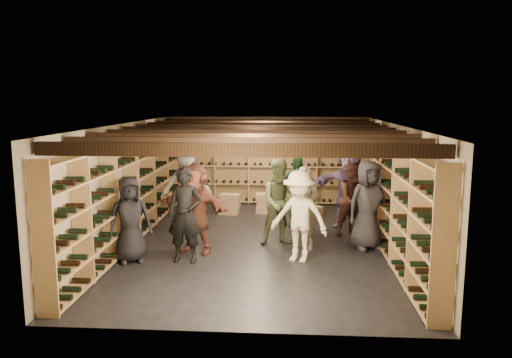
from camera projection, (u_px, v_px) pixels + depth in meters
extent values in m
plane|color=black|center=(257.00, 242.00, 10.22)|extent=(8.00, 8.00, 0.00)
cube|color=tan|center=(266.00, 160.00, 13.97)|extent=(5.50, 0.02, 2.40)
cube|color=tan|center=(236.00, 240.00, 6.09)|extent=(5.50, 0.02, 2.40)
cube|color=tan|center=(123.00, 183.00, 10.21)|extent=(0.02, 8.00, 2.40)
cube|color=tan|center=(396.00, 186.00, 9.85)|extent=(0.02, 8.00, 2.40)
cube|color=beige|center=(257.00, 124.00, 9.83)|extent=(5.50, 8.00, 0.01)
cube|color=black|center=(240.00, 150.00, 6.41)|extent=(5.40, 0.12, 0.18)
cube|color=black|center=(245.00, 144.00, 7.27)|extent=(5.40, 0.12, 0.18)
cube|color=black|center=(250.00, 139.00, 8.13)|extent=(5.40, 0.12, 0.18)
cube|color=black|center=(254.00, 135.00, 9.00)|extent=(5.40, 0.12, 0.18)
cube|color=black|center=(257.00, 132.00, 9.86)|extent=(5.40, 0.12, 0.18)
cube|color=black|center=(260.00, 129.00, 10.72)|extent=(5.40, 0.12, 0.18)
cube|color=black|center=(262.00, 127.00, 11.58)|extent=(5.40, 0.12, 0.18)
cube|color=black|center=(264.00, 125.00, 12.44)|extent=(5.40, 0.12, 0.18)
cube|color=black|center=(265.00, 123.00, 13.30)|extent=(5.40, 0.12, 0.18)
cube|color=#AF7E55|center=(132.00, 189.00, 10.22)|extent=(0.32, 7.50, 2.15)
cube|color=#AF7E55|center=(386.00, 192.00, 9.88)|extent=(0.32, 7.50, 2.15)
cube|color=#AF7E55|center=(266.00, 165.00, 13.82)|extent=(4.70, 0.30, 2.15)
cube|color=tan|center=(229.00, 211.00, 12.67)|extent=(0.53, 0.38, 0.17)
cube|color=tan|center=(229.00, 204.00, 12.64)|extent=(0.53, 0.38, 0.17)
cube|color=tan|center=(229.00, 198.00, 12.61)|extent=(0.53, 0.38, 0.17)
cube|color=tan|center=(266.00, 210.00, 12.78)|extent=(0.52, 0.35, 0.17)
cube|color=tan|center=(266.00, 203.00, 12.75)|extent=(0.52, 0.35, 0.17)
cube|color=tan|center=(267.00, 197.00, 12.73)|extent=(0.52, 0.35, 0.17)
cube|color=tan|center=(312.00, 210.00, 12.71)|extent=(0.58, 0.47, 0.17)
imported|color=black|center=(130.00, 220.00, 8.89)|extent=(0.89, 0.74, 1.54)
imported|color=black|center=(185.00, 215.00, 8.85)|extent=(0.66, 0.45, 1.72)
imported|color=#4A5532|center=(281.00, 202.00, 9.96)|extent=(0.96, 0.83, 1.72)
imported|color=beige|center=(299.00, 216.00, 8.91)|extent=(1.22, 0.97, 1.65)
imported|color=brown|center=(195.00, 208.00, 9.46)|extent=(1.66, 1.07, 1.71)
imported|color=gray|center=(305.00, 208.00, 9.65)|extent=(0.66, 0.51, 1.62)
imported|color=#422318|center=(353.00, 199.00, 10.63)|extent=(0.94, 0.86, 1.57)
imported|color=#B9B4A9|center=(187.00, 184.00, 11.46)|extent=(1.29, 0.82, 1.91)
imported|color=#254C28|center=(296.00, 191.00, 11.32)|extent=(1.00, 0.50, 1.65)
imported|color=slate|center=(349.00, 187.00, 11.18)|extent=(1.85, 1.06, 1.90)
imported|color=#2F3034|center=(368.00, 205.00, 9.65)|extent=(0.99, 0.81, 1.74)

